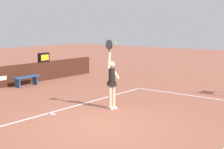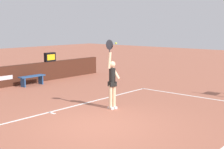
{
  "view_description": "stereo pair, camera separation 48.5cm",
  "coord_description": "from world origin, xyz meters",
  "px_view_note": "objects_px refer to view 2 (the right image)",
  "views": [
    {
      "loc": [
        -6.73,
        -5.67,
        2.81
      ],
      "look_at": [
        1.44,
        0.72,
        1.23
      ],
      "focal_mm": 51.85,
      "sensor_mm": 36.0,
      "label": 1
    },
    {
      "loc": [
        -6.42,
        -6.04,
        2.81
      ],
      "look_at": [
        1.44,
        0.72,
        1.23
      ],
      "focal_mm": 51.85,
      "sensor_mm": 36.0,
      "label": 2
    }
  ],
  "objects_px": {
    "tennis_ball": "(116,43)",
    "courtside_bench_far": "(32,78)",
    "tennis_player": "(112,81)",
    "speed_display": "(50,57)"
  },
  "relations": [
    {
      "from": "speed_display",
      "to": "tennis_player",
      "type": "height_order",
      "value": "tennis_player"
    },
    {
      "from": "tennis_player",
      "to": "courtside_bench_far",
      "type": "bearing_deg",
      "value": 82.19
    },
    {
      "from": "speed_display",
      "to": "courtside_bench_far",
      "type": "distance_m",
      "value": 1.91
    },
    {
      "from": "tennis_ball",
      "to": "speed_display",
      "type": "bearing_deg",
      "value": 69.84
    },
    {
      "from": "tennis_ball",
      "to": "tennis_player",
      "type": "bearing_deg",
      "value": 92.48
    },
    {
      "from": "tennis_ball",
      "to": "courtside_bench_far",
      "type": "bearing_deg",
      "value": 82.46
    },
    {
      "from": "tennis_ball",
      "to": "courtside_bench_far",
      "type": "xyz_separation_m",
      "value": [
        0.77,
        5.8,
        -1.87
      ]
    },
    {
      "from": "speed_display",
      "to": "tennis_ball",
      "type": "height_order",
      "value": "tennis_ball"
    },
    {
      "from": "tennis_player",
      "to": "courtside_bench_far",
      "type": "distance_m",
      "value": 5.72
    },
    {
      "from": "tennis_ball",
      "to": "courtside_bench_far",
      "type": "height_order",
      "value": "tennis_ball"
    }
  ]
}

